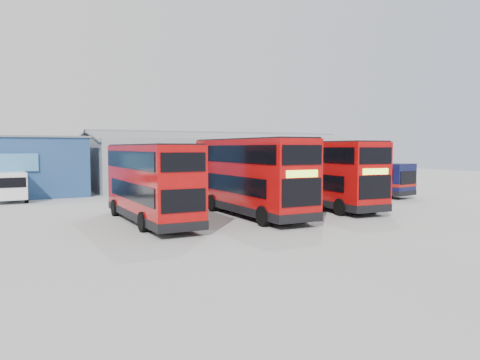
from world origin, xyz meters
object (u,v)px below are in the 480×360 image
Objects in this scene: office_block at (8,166)px; double_decker_centre at (250,177)px; panel_van at (10,185)px; single_decker_blue at (355,178)px; double_decker_left at (150,184)px; double_decker_right at (323,175)px; maintenance_shed at (226,161)px.

office_block is 23.22m from double_decker_centre.
single_decker_blue is at bearing -18.39° from panel_van.
panel_van is (-6.15, 15.35, -0.88)m from double_decker_left.
double_decker_centre reaches higher than panel_van.
double_decker_centre is 6.37m from double_decker_right.
double_decker_left is 0.94× the size of double_decker_right.
maintenance_shed is 2.94× the size of double_decker_left.
double_decker_centre is 16.11m from single_decker_blue.
panel_van is (-27.05, 9.10, -0.14)m from single_decker_blue.
double_decker_right is (6.33, 0.77, -0.07)m from double_decker_centre.
double_decker_centre is (6.21, -0.27, 0.18)m from double_decker_left.
double_decker_centre is at bearing -167.69° from double_decker_right.
double_decker_left is at bearing -67.97° from panel_van.
double_decker_left is at bearing -72.71° from office_block.
double_decker_left is at bearing -172.35° from double_decker_right.
maintenance_shed is 16.04m from single_decker_blue.
single_decker_blue is at bearing 26.14° from double_decker_centre.
maintenance_shed is at bearing 68.07° from double_decker_centre.
office_block is at bearing 124.09° from double_decker_centre.
maintenance_shed is 2.71× the size of double_decker_centre.
double_decker_centre is (12.26, -19.72, -0.23)m from office_block.
maintenance_shed is 21.23m from double_decker_right.
double_decker_centre is (-9.74, -21.72, -0.26)m from maintenance_shed.
double_decker_left is (-15.95, -21.45, -0.44)m from maintenance_shed.
double_decker_right reaches higher than single_decker_blue.
double_decker_centre is 19.94m from panel_van.
double_decker_left reaches higher than panel_van.
office_block is at bearing -70.99° from double_decker_left.
office_block is at bearing 139.82° from double_decker_right.
single_decker_blue is at bearing -71.93° from maintenance_shed.
office_block is at bearing -33.94° from single_decker_blue.
office_block is 1.12× the size of double_decker_right.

